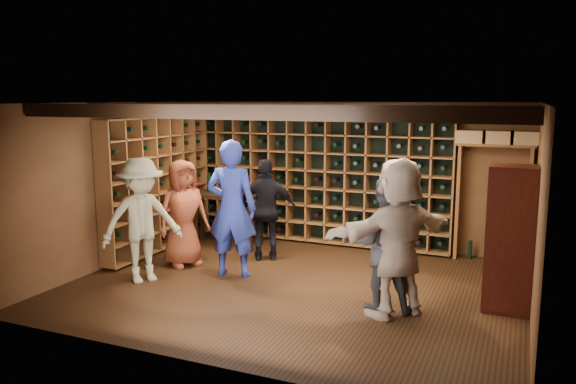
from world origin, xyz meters
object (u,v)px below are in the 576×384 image
at_px(man_blue_shirt, 232,208).
at_px(guest_woman_black, 267,210).
at_px(display_cabinet, 509,242).
at_px(man_grey_suit, 384,244).
at_px(guest_beige, 398,238).
at_px(tasting_table, 224,200).
at_px(guest_khaki, 142,220).
at_px(guest_red_floral, 183,213).

bearing_deg(man_blue_shirt, guest_woman_black, -109.20).
xyz_separation_m(display_cabinet, guest_woman_black, (-3.62, 0.81, -0.04)).
bearing_deg(man_grey_suit, guest_beige, 140.25).
bearing_deg(man_blue_shirt, tasting_table, -68.64).
bearing_deg(man_blue_shirt, guest_khaki, 23.78).
bearing_deg(guest_khaki, display_cabinet, -43.46).
distance_m(display_cabinet, tasting_table, 4.84).
relative_size(man_blue_shirt, tasting_table, 1.53).
relative_size(man_grey_suit, guest_red_floral, 1.00).
height_order(display_cabinet, guest_khaki, guest_khaki).
relative_size(display_cabinet, guest_woman_black, 1.08).
distance_m(guest_red_floral, tasting_table, 1.27).
bearing_deg(tasting_table, guest_khaki, -98.47).
distance_m(man_blue_shirt, guest_beige, 2.60).
distance_m(man_grey_suit, tasting_table, 3.78).
bearing_deg(display_cabinet, tasting_table, 164.44).
height_order(man_grey_suit, guest_khaki, guest_khaki).
height_order(man_grey_suit, guest_woman_black, man_grey_suit).
relative_size(guest_beige, tasting_table, 1.46).
bearing_deg(tasting_table, man_blue_shirt, -62.44).
distance_m(guest_woman_black, tasting_table, 1.15).
distance_m(man_grey_suit, guest_woman_black, 2.63).
height_order(display_cabinet, guest_red_floral, display_cabinet).
bearing_deg(guest_red_floral, guest_beige, -70.81).
height_order(display_cabinet, guest_beige, guest_beige).
bearing_deg(display_cabinet, guest_red_floral, 179.71).
bearing_deg(guest_khaki, guest_beige, -51.07).
bearing_deg(guest_khaki, man_grey_suit, -49.29).
height_order(man_grey_suit, guest_beige, guest_beige).
bearing_deg(display_cabinet, guest_khaki, -169.89).
xyz_separation_m(display_cabinet, man_blue_shirt, (-3.74, -0.11, 0.14)).
bearing_deg(tasting_table, man_grey_suit, -35.70).
distance_m(display_cabinet, man_grey_suit, 1.52).
relative_size(man_blue_shirt, man_grey_suit, 1.21).
xyz_separation_m(man_grey_suit, guest_beige, (0.18, -0.10, 0.12)).
bearing_deg(guest_red_floral, man_grey_suit, -69.82).
bearing_deg(guest_beige, tasting_table, -79.53).
bearing_deg(man_blue_shirt, guest_beige, 155.27).
xyz_separation_m(man_grey_suit, guest_red_floral, (-3.27, 0.62, -0.00)).
xyz_separation_m(guest_red_floral, tasting_table, (0.00, 1.27, -0.00)).
bearing_deg(man_grey_suit, man_blue_shirt, -23.49).
distance_m(display_cabinet, guest_khaki, 4.84).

